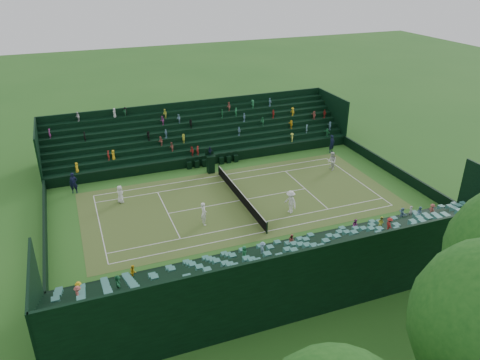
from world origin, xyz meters
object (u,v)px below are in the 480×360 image
(player_far_west, at_px, (332,161))
(player_far_east, at_px, (290,202))
(player_near_east, at_px, (204,214))
(tennis_net, at_px, (240,195))
(player_near_west, at_px, (120,194))
(umpire_chair, at_px, (210,162))

(player_far_west, bearing_deg, player_far_east, -41.02)
(player_near_east, distance_m, player_far_east, 7.28)
(tennis_net, distance_m, player_far_east, 4.67)
(player_near_east, bearing_deg, player_near_west, 42.00)
(tennis_net, relative_size, umpire_chair, 4.34)
(tennis_net, distance_m, player_near_east, 4.92)
(tennis_net, relative_size, player_far_west, 6.23)
(tennis_net, bearing_deg, player_near_west, -109.09)
(player_near_west, distance_m, player_near_east, 8.30)
(player_near_east, height_order, player_far_west, player_near_east)
(tennis_net, relative_size, player_near_west, 7.28)
(player_near_west, xyz_separation_m, player_far_east, (6.80, 12.90, 0.20))
(umpire_chair, bearing_deg, player_near_west, -70.82)
(player_far_west, xyz_separation_m, player_far_east, (6.25, -7.71, 0.06))
(umpire_chair, xyz_separation_m, player_far_west, (3.75, 11.43, -0.21))
(player_far_west, distance_m, player_far_east, 9.92)
(player_near_west, distance_m, player_far_west, 20.62)
(player_far_west, relative_size, player_far_east, 0.94)
(umpire_chair, relative_size, player_far_west, 1.43)
(player_far_west, bearing_deg, player_near_west, -81.58)
(tennis_net, relative_size, player_near_east, 5.98)
(tennis_net, xyz_separation_m, player_near_east, (2.69, -4.10, 0.45))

